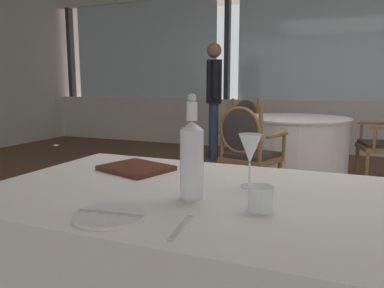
# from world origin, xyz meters

# --- Properties ---
(ground_plane) EXTENTS (14.01, 14.01, 0.00)m
(ground_plane) POSITION_xyz_m (0.00, 0.00, 0.00)
(ground_plane) COLOR brown
(window_wall_far) EXTENTS (10.78, 0.14, 2.89)m
(window_wall_far) POSITION_xyz_m (-0.00, 3.62, 1.15)
(window_wall_far) COLOR silver
(window_wall_far) RESTS_ON ground_plane
(side_plate) EXTENTS (0.21, 0.21, 0.01)m
(side_plate) POSITION_xyz_m (-0.33, -1.97, 0.75)
(side_plate) COLOR white
(side_plate) RESTS_ON foreground_table
(butter_knife) EXTENTS (0.20, 0.04, 0.00)m
(butter_knife) POSITION_xyz_m (-0.33, -1.97, 0.76)
(butter_knife) COLOR silver
(butter_knife) RESTS_ON foreground_table
(dinner_fork) EXTENTS (0.04, 0.18, 0.00)m
(dinner_fork) POSITION_xyz_m (-0.11, -1.97, 0.75)
(dinner_fork) COLOR silver
(dinner_fork) RESTS_ON foreground_table
(water_bottle) EXTENTS (0.08, 0.08, 0.34)m
(water_bottle) POSITION_xyz_m (-0.18, -1.72, 0.88)
(water_bottle) COLOR white
(water_bottle) RESTS_ON foreground_table
(wine_glass) EXTENTS (0.09, 0.09, 0.20)m
(wine_glass) POSITION_xyz_m (-0.04, -1.51, 0.88)
(wine_glass) COLOR white
(wine_glass) RESTS_ON foreground_table
(water_tumbler) EXTENTS (0.08, 0.08, 0.07)m
(water_tumbler) POSITION_xyz_m (0.05, -1.75, 0.78)
(water_tumbler) COLOR white
(water_tumbler) RESTS_ON foreground_table
(menu_book) EXTENTS (0.33, 0.30, 0.02)m
(menu_book) POSITION_xyz_m (-0.56, -1.44, 0.76)
(menu_book) COLOR #512319
(menu_book) RESTS_ON foreground_table
(background_table_1) EXTENTS (1.21, 1.21, 0.75)m
(background_table_1) POSITION_xyz_m (-0.25, 1.52, 0.37)
(background_table_1) COLOR white
(background_table_1) RESTS_ON ground_plane
(dining_chair_1_1) EXTENTS (0.66, 0.66, 0.92)m
(dining_chair_1_1) POSITION_xyz_m (-0.95, 2.27, 0.55)
(dining_chair_1_1) COLOR olive
(dining_chair_1_1) RESTS_ON ground_plane
(dining_chair_1_2) EXTENTS (0.62, 0.57, 0.93)m
(dining_chair_1_2) POSITION_xyz_m (-0.55, 0.53, 0.54)
(dining_chair_1_2) COLOR olive
(dining_chair_1_2) RESTS_ON ground_plane
(diner_person_1) EXTENTS (0.33, 0.49, 1.70)m
(diner_person_1) POSITION_xyz_m (-1.54, 2.46, 0.97)
(diner_person_1) COLOR #334770
(diner_person_1) RESTS_ON ground_plane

